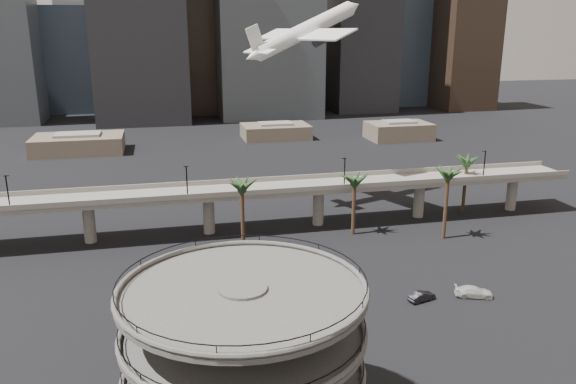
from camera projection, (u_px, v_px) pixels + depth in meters
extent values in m
cylinder|color=#4E4C49|center=(245.00, 369.00, 51.45)|extent=(4.40, 4.40, 16.50)
cylinder|color=#4E4C49|center=(245.00, 371.00, 51.51)|extent=(22.00, 22.00, 0.45)
torus|color=#4E4C49|center=(244.00, 367.00, 51.38)|extent=(22.20, 22.20, 0.50)
torus|color=black|center=(244.00, 359.00, 51.16)|extent=(21.80, 21.80, 0.10)
cylinder|color=#4E4C49|center=(244.00, 333.00, 50.40)|extent=(22.00, 22.00, 0.45)
torus|color=#4E4C49|center=(244.00, 328.00, 50.27)|extent=(22.20, 22.20, 0.50)
torus|color=black|center=(243.00, 320.00, 50.05)|extent=(21.80, 21.80, 0.10)
cylinder|color=#4E4C49|center=(243.00, 292.00, 49.30)|extent=(22.00, 22.00, 0.45)
torus|color=#4E4C49|center=(243.00, 287.00, 49.17)|extent=(22.20, 22.20, 0.50)
torus|color=black|center=(242.00, 279.00, 48.94)|extent=(21.80, 21.80, 0.10)
cube|color=slate|center=(264.00, 190.00, 109.50)|extent=(130.00, 9.00, 0.90)
cube|color=slate|center=(269.00, 192.00, 105.04)|extent=(130.00, 0.30, 1.00)
cube|color=slate|center=(260.00, 180.00, 113.47)|extent=(130.00, 0.30, 1.00)
cylinder|color=slate|center=(89.00, 223.00, 103.53)|extent=(2.20, 2.20, 8.00)
cylinder|color=slate|center=(209.00, 214.00, 108.28)|extent=(2.20, 2.20, 8.00)
cylinder|color=slate|center=(318.00, 206.00, 113.04)|extent=(2.20, 2.20, 8.00)
cylinder|color=slate|center=(419.00, 199.00, 117.80)|extent=(2.20, 2.20, 8.00)
cylinder|color=slate|center=(512.00, 193.00, 122.56)|extent=(2.20, 2.20, 8.00)
cylinder|color=black|center=(8.00, 193.00, 95.05)|extent=(0.24, 0.24, 6.00)
cylinder|color=black|center=(187.00, 182.00, 101.54)|extent=(0.24, 0.24, 6.00)
cylinder|color=black|center=(345.00, 173.00, 108.03)|extent=(0.24, 0.24, 6.00)
cylinder|color=black|center=(484.00, 165.00, 114.52)|extent=(0.24, 0.24, 6.00)
cylinder|color=#47311E|center=(243.00, 219.00, 98.44)|extent=(0.70, 0.70, 12.15)
ellipsoid|color=#203D1C|center=(242.00, 184.00, 96.65)|extent=(4.40, 4.40, 2.00)
cylinder|color=#47311E|center=(354.00, 207.00, 107.13)|extent=(0.70, 0.70, 10.80)
ellipsoid|color=#203D1C|center=(355.00, 178.00, 105.52)|extent=(4.40, 4.40, 2.00)
cylinder|color=#47311E|center=(446.00, 207.00, 104.72)|extent=(0.70, 0.70, 12.60)
ellipsoid|color=#203D1C|center=(449.00, 172.00, 102.87)|extent=(4.40, 4.40, 2.00)
cylinder|color=#47311E|center=(465.00, 187.00, 120.61)|extent=(0.70, 0.70, 11.25)
ellipsoid|color=#203D1C|center=(467.00, 159.00, 118.94)|extent=(4.40, 4.40, 2.00)
cube|color=#6A5C4E|center=(79.00, 144.00, 180.80)|extent=(28.00, 18.00, 5.50)
cube|color=slate|center=(78.00, 134.00, 179.93)|extent=(14.00, 9.00, 0.80)
cube|color=#6A5C4E|center=(276.00, 131.00, 204.73)|extent=(24.00, 16.00, 5.00)
cube|color=slate|center=(275.00, 124.00, 203.93)|extent=(12.00, 8.00, 0.80)
cube|color=#6A5C4E|center=(399.00, 131.00, 202.66)|extent=(22.00, 15.00, 6.00)
cube|color=slate|center=(399.00, 122.00, 201.71)|extent=(11.00, 7.50, 0.80)
cube|color=#454B51|center=(0.00, 26.00, 228.52)|extent=(26.00, 24.00, 79.60)
cube|color=#33404F|center=(79.00, 60.00, 270.93)|extent=(30.00, 30.00, 48.98)
cube|color=slate|center=(74.00, 4.00, 263.82)|extent=(16.50, 16.50, 2.40)
cube|color=#30231A|center=(206.00, 13.00, 259.25)|extent=(28.00, 26.00, 91.85)
cube|color=gray|center=(302.00, 64.00, 290.89)|extent=(24.00, 24.00, 42.86)
cube|color=slate|center=(302.00, 18.00, 284.63)|extent=(13.20, 13.20, 2.40)
cube|color=black|center=(363.00, 7.00, 264.97)|extent=(30.00, 28.00, 96.95)
cube|color=#33404F|center=(397.00, 35.00, 293.07)|extent=(34.00, 30.00, 71.44)
cube|color=#30231A|center=(464.00, 48.00, 276.77)|extent=(26.00, 26.00, 59.19)
cube|color=gray|center=(226.00, 66.00, 302.18)|extent=(22.00, 22.00, 38.78)
cube|color=slate|center=(225.00, 27.00, 296.48)|extent=(12.10, 12.10, 2.40)
cylinder|color=white|center=(306.00, 30.00, 117.38)|extent=(24.44, 12.78, 12.14)
cone|color=white|center=(354.00, 7.00, 123.46)|extent=(5.11, 4.65, 4.21)
cone|color=white|center=(253.00, 56.00, 111.31)|extent=(4.85, 4.26, 3.87)
cube|color=white|center=(303.00, 34.00, 117.24)|extent=(15.87, 27.50, 2.40)
cube|color=white|center=(259.00, 51.00, 111.93)|extent=(5.52, 9.26, 0.99)
cube|color=white|center=(255.00, 39.00, 110.75)|extent=(4.29, 2.05, 5.74)
cylinder|color=#27282D|center=(292.00, 39.00, 121.95)|extent=(4.62, 3.33, 3.07)
cylinder|color=#27282D|center=(322.00, 40.00, 114.10)|extent=(4.62, 3.33, 3.07)
imported|color=red|center=(275.00, 336.00, 71.10)|extent=(4.12, 2.10, 1.34)
imported|color=black|center=(422.00, 296.00, 81.65)|extent=(4.48, 2.59, 1.40)
imported|color=silver|center=(474.00, 292.00, 82.82)|extent=(5.91, 3.85, 1.59)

